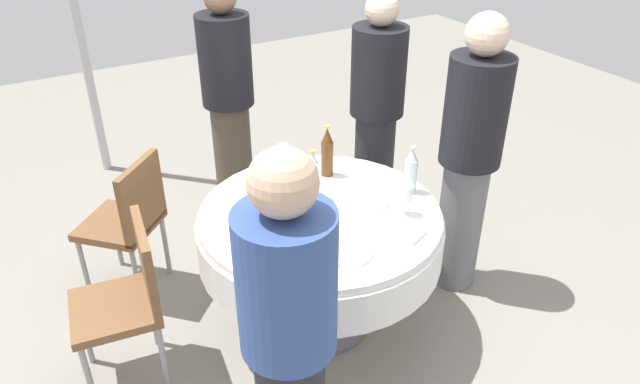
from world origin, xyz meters
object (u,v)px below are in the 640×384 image
bottle_brown_near (327,153)px  plate_left (369,202)px  wine_glass_front (284,152)px  dining_table (320,236)px  bottle_clear_rear (411,171)px  bottle_clear_inner (292,213)px  person_inner (376,117)px  chair_west (129,293)px  bottle_brown_outer (287,197)px  plate_right (348,252)px  chair_front (130,216)px  bottle_clear_mid (313,176)px  person_mid (470,155)px  person_near (229,103)px  person_rear (289,343)px  wine_glass_outer (318,192)px  wine_glass_mid (406,194)px

bottle_brown_near → plate_left: size_ratio=1.49×
wine_glass_front → plate_left: (-0.54, -0.22, -0.11)m
dining_table → plate_left: plate_left is taller
bottle_clear_rear → bottle_clear_inner: (-0.09, 0.75, 0.03)m
dining_table → person_inner: (0.64, -0.78, 0.26)m
bottle_clear_rear → chair_west: bearing=82.2°
bottle_brown_near → bottle_brown_outer: 0.48m
bottle_brown_near → plate_right: bearing=156.6°
bottle_clear_inner → plate_right: size_ratio=1.50×
bottle_brown_outer → chair_front: (0.76, 0.63, -0.34)m
bottle_clear_rear → chair_front: bearing=56.5°
wine_glass_front → person_inner: size_ratio=0.10×
bottle_brown_outer → wine_glass_front: 0.49m
bottle_clear_mid → wine_glass_front: size_ratio=1.79×
chair_front → chair_west: bearing=-149.7°
person_mid → chair_west: 1.91m
bottle_brown_outer → person_mid: bearing=-96.7°
bottle_clear_rear → bottle_brown_outer: bottle_clear_rear is taller
bottle_clear_rear → chair_west: (0.20, 1.48, -0.35)m
bottle_clear_mid → person_near: person_near is taller
bottle_brown_outer → person_rear: (-0.86, 0.44, -0.02)m
bottle_clear_mid → plate_right: bottle_clear_mid is taller
bottle_clear_rear → plate_right: 0.67m
bottle_clear_mid → wine_glass_outer: bearing=162.0°
bottle_brown_outer → person_rear: size_ratio=0.16×
bottle_clear_mid → chair_front: bearing=51.0°
bottle_clear_inner → plate_right: 0.31m
chair_west → wine_glass_outer: bearing=-89.6°
wine_glass_outer → chair_front: wine_glass_outer is taller
wine_glass_outer → plate_right: 0.40m
person_inner → chair_west: size_ratio=1.86×
bottle_brown_outer → wine_glass_mid: (-0.27, -0.52, 0.00)m
person_rear → bottle_brown_near: bearing=-89.9°
wine_glass_front → bottle_clear_inner: bearing=156.0°
bottle_brown_near → bottle_clear_inner: (-0.47, 0.47, 0.02)m
plate_right → person_rear: bearing=130.0°
person_mid → chair_front: 1.94m
person_inner → chair_front: bearing=-134.9°
bottle_clear_rear → chair_west: 1.53m
wine_glass_mid → person_rear: person_rear is taller
bottle_clear_mid → wine_glass_mid: 0.49m
plate_right → person_inner: (1.01, -0.85, 0.10)m
dining_table → bottle_brown_outer: bearing=77.5°
plate_right → chair_west: (0.50, 0.90, -0.23)m
bottle_brown_outer → bottle_brown_near: bearing=-54.8°
bottle_clear_inner → chair_west: bearing=68.2°
person_rear → chair_west: (0.95, 0.36, -0.32)m
plate_right → chair_front: size_ratio=0.26×
plate_left → bottle_clear_inner: bearing=101.2°
person_inner → chair_front: (0.16, 1.57, -0.33)m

